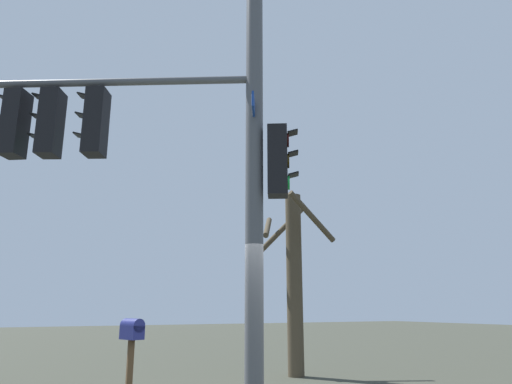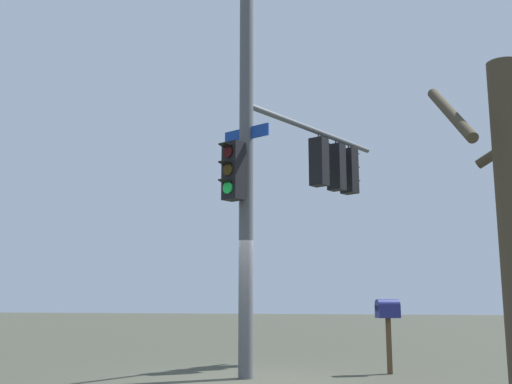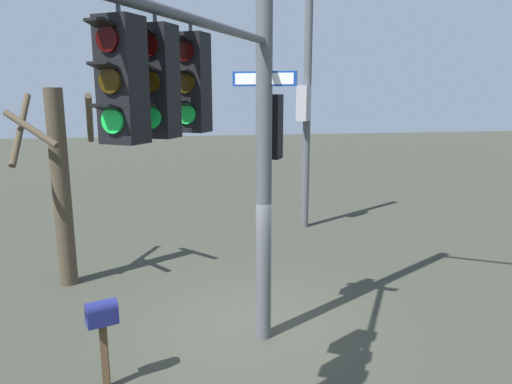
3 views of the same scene
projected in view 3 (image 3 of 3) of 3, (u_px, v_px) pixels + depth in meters
name	position (u px, v px, depth m)	size (l,w,h in m)	color
ground_plane	(252.00, 326.00, 9.02)	(80.00, 80.00, 0.00)	#35372D
main_signal_pole_assembly	(247.00, 68.00, 6.71)	(4.78, 4.83, 9.11)	#4C4F54
secondary_pole_assembly	(306.00, 112.00, 14.82)	(0.57, 0.66, 7.26)	#4C4F54
mailbox	(102.00, 320.00, 6.92)	(0.50, 0.38, 1.41)	#4C3823
bare_tree_behind_pole	(60.00, 182.00, 10.53)	(1.87, 1.86, 4.46)	#433A2A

